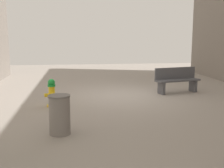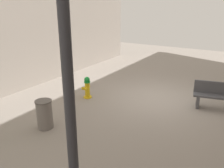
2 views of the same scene
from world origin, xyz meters
name	(u,v)px [view 1 (image 1 of 2)]	position (x,y,z in m)	size (l,w,h in m)	color
ground_plane	(123,95)	(0.00, 0.00, 0.00)	(23.40, 23.40, 0.00)	gray
fire_hydrant	(52,93)	(2.43, 1.36, 0.43)	(0.39, 0.42, 0.85)	gold
bench_near	(177,80)	(-2.12, -0.22, 0.50)	(1.82, 0.84, 0.95)	#4C4C51
trash_bin	(60,115)	(2.07, 3.88, 0.44)	(0.48, 0.48, 0.87)	slate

